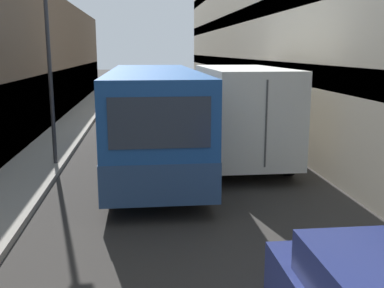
% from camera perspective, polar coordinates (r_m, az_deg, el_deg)
% --- Properties ---
extents(ground_plane, '(150.00, 150.00, 0.00)m').
position_cam_1_polar(ground_plane, '(15.32, -2.28, -1.84)').
color(ground_plane, '#33302D').
extents(sidewalk_left, '(1.77, 60.00, 0.15)m').
position_cam_1_polar(sidewalk_left, '(15.64, -18.65, -1.89)').
color(sidewalk_left, '#9E998E').
rests_on(sidewalk_left, ground_plane).
extents(bus, '(2.55, 9.69, 3.04)m').
position_cam_1_polar(bus, '(13.84, -4.89, 3.46)').
color(bus, '#1E519E').
rests_on(bus, ground_plane).
extents(box_truck, '(2.33, 7.71, 3.08)m').
position_cam_1_polar(box_truck, '(15.23, 5.68, 4.40)').
color(box_truck, silver).
rests_on(box_truck, ground_plane).
extents(panel_van, '(1.86, 4.42, 1.95)m').
position_cam_1_polar(panel_van, '(23.18, -8.23, 5.42)').
color(panel_van, '#BCBCC1').
rests_on(panel_van, ground_plane).
extents(street_lamp, '(0.36, 0.80, 6.95)m').
position_cam_1_polar(street_lamp, '(14.37, -18.10, 16.61)').
color(street_lamp, '#38383D').
rests_on(street_lamp, sidewalk_left).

